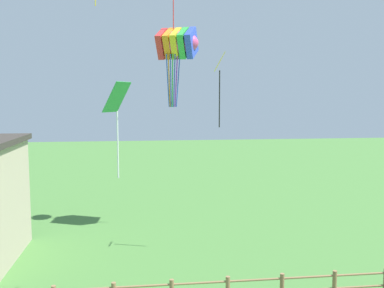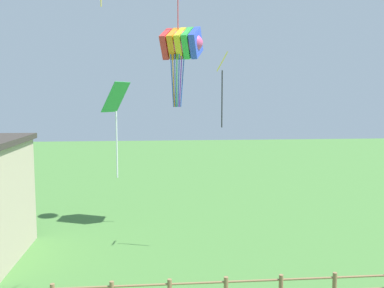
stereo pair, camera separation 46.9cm
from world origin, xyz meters
TOP-DOWN VIEW (x-y plane):
  - kite_rainbow_parafoil at (0.13, 15.56)m, footprint 2.65×2.34m
  - kite_green_diamond at (-2.49, 7.47)m, footprint 0.91×0.97m
  - kite_yellow_diamond at (1.55, 11.68)m, footprint 0.54×0.70m

SIDE VIEW (x-z plane):
  - kite_green_diamond at x=-2.49m, z-range 4.82..7.84m
  - kite_yellow_diamond at x=1.55m, z-range 6.05..9.19m
  - kite_rainbow_parafoil at x=0.13m, z-range 7.34..11.32m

